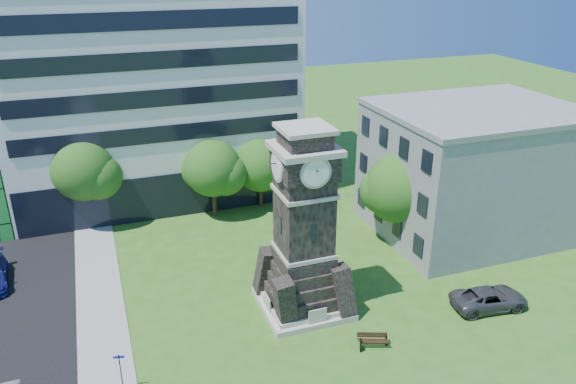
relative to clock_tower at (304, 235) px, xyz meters
name	(u,v)px	position (x,y,z in m)	size (l,w,h in m)	color
ground	(269,334)	(-3.00, -2.00, -5.28)	(160.00, 160.00, 0.00)	#315E1B
sidewalk	(102,319)	(-12.50, 3.00, -5.25)	(3.00, 70.00, 0.06)	gray
clock_tower	(304,235)	(0.00, 0.00, 0.00)	(5.40, 5.40, 12.22)	#BCB5A4
office_tall	(143,39)	(-6.20, 23.84, 8.94)	(26.20, 15.11, 28.60)	white
office_low	(473,170)	(16.97, 6.00, -0.07)	(15.20, 12.20, 10.40)	gray
car_east_lot	(489,298)	(11.33, -4.23, -4.59)	(2.30, 4.98, 1.38)	#414145
park_bench	(373,340)	(2.38, -5.20, -4.80)	(1.76, 0.47, 0.91)	black
street_sign	(120,368)	(-11.73, -3.95, -3.82)	(0.56, 0.06, 2.33)	black
tree_nw	(85,171)	(-12.53, 17.23, -0.38)	(5.82, 5.29, 7.75)	#332114
tree_nc	(213,170)	(-2.21, 15.54, -1.02)	(5.40, 4.91, 6.90)	#332114
tree_ne	(261,167)	(2.19, 16.08, -1.48)	(5.29, 4.81, 6.37)	#332114
tree_east	(401,190)	(10.18, 5.61, -0.72)	(6.02, 5.47, 7.49)	#332114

